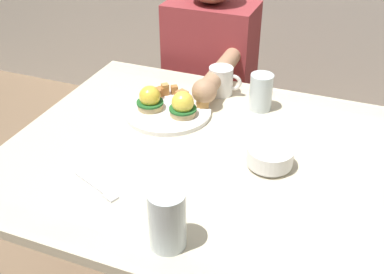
{
  "coord_description": "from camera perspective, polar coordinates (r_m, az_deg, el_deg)",
  "views": [
    {
      "loc": [
        0.3,
        -0.99,
        1.47
      ],
      "look_at": [
        -0.09,
        0.0,
        0.78
      ],
      "focal_mm": 43.71,
      "sensor_mm": 36.0,
      "label": 1
    }
  ],
  "objects": [
    {
      "name": "fruit_bowl",
      "position": [
        1.23,
        9.49,
        -2.5
      ],
      "size": [
        0.12,
        0.12,
        0.05
      ],
      "color": "white",
      "rests_on": "dining_table"
    },
    {
      "name": "dining_table",
      "position": [
        1.33,
        3.79,
        -6.08
      ],
      "size": [
        1.2,
        0.9,
        0.74
      ],
      "color": "beige",
      "rests_on": "ground_plane"
    },
    {
      "name": "eggs_benedict_plate",
      "position": [
        1.45,
        -2.94,
        3.74
      ],
      "size": [
        0.27,
        0.27,
        0.09
      ],
      "color": "white",
      "rests_on": "dining_table"
    },
    {
      "name": "coffee_mug",
      "position": [
        1.56,
        3.62,
        6.95
      ],
      "size": [
        0.11,
        0.08,
        0.09
      ],
      "color": "white",
      "rests_on": "dining_table"
    },
    {
      "name": "water_glass_near",
      "position": [
        1.48,
        8.38,
        5.16
      ],
      "size": [
        0.07,
        0.07,
        0.12
      ],
      "color": "silver",
      "rests_on": "dining_table"
    },
    {
      "name": "water_glass_far",
      "position": [
        0.98,
        -3.02,
        -10.46
      ],
      "size": [
        0.08,
        0.08,
        0.14
      ],
      "color": "silver",
      "rests_on": "dining_table"
    },
    {
      "name": "fork",
      "position": [
        1.18,
        -11.39,
        -6.09
      ],
      "size": [
        0.15,
        0.08,
        0.0
      ],
      "color": "silver",
      "rests_on": "dining_table"
    },
    {
      "name": "diner_person",
      "position": [
        1.88,
        2.01,
        6.99
      ],
      "size": [
        0.34,
        0.54,
        1.14
      ],
      "color": "#33333D",
      "rests_on": "ground_plane"
    }
  ]
}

